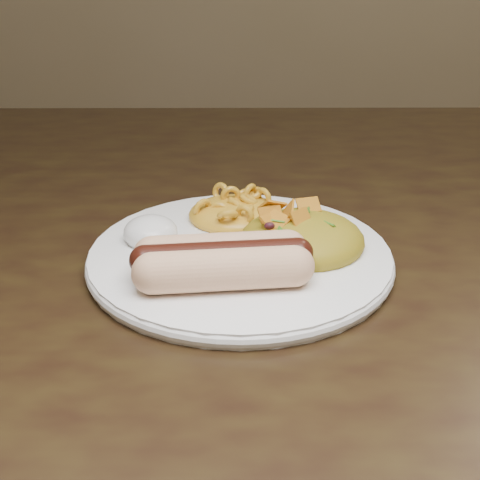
{
  "coord_description": "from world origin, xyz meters",
  "views": [
    {
      "loc": [
        -0.06,
        -0.61,
        1.02
      ],
      "look_at": [
        -0.06,
        -0.09,
        0.77
      ],
      "focal_mm": 50.0,
      "sensor_mm": 36.0,
      "label": 1
    }
  ],
  "objects": [
    {
      "name": "mac_and_cheese",
      "position": [
        -0.06,
        -0.02,
        0.78
      ],
      "size": [
        0.09,
        0.08,
        0.03
      ],
      "primitive_type": "ellipsoid",
      "rotation": [
        0.0,
        0.0,
        0.01
      ],
      "color": "gold",
      "rests_on": "plate"
    },
    {
      "name": "table",
      "position": [
        0.0,
        0.0,
        0.66
      ],
      "size": [
        1.6,
        0.9,
        0.75
      ],
      "color": "black",
      "rests_on": "floor"
    },
    {
      "name": "plate",
      "position": [
        -0.06,
        -0.09,
        0.76
      ],
      "size": [
        0.27,
        0.27,
        0.01
      ],
      "primitive_type": "cylinder",
      "rotation": [
        0.0,
        0.0,
        -0.03
      ],
      "color": "white",
      "rests_on": "table"
    },
    {
      "name": "hotdog",
      "position": [
        -0.07,
        -0.14,
        0.78
      ],
      "size": [
        0.12,
        0.08,
        0.03
      ],
      "rotation": [
        0.0,
        0.0,
        0.1
      ],
      "color": "#FDCC9D",
      "rests_on": "plate"
    },
    {
      "name": "fork",
      "position": [
        -0.07,
        -0.15,
        0.75
      ],
      "size": [
        0.07,
        0.15,
        0.0
      ],
      "primitive_type": "cube",
      "rotation": [
        0.0,
        0.0,
        -0.3
      ],
      "color": "white",
      "rests_on": "table"
    },
    {
      "name": "taco_salad",
      "position": [
        -0.0,
        -0.08,
        0.78
      ],
      "size": [
        0.11,
        0.1,
        0.05
      ],
      "rotation": [
        0.0,
        0.0,
        0.3
      ],
      "color": "#C8730A",
      "rests_on": "plate"
    },
    {
      "name": "sour_cream",
      "position": [
        -0.14,
        -0.07,
        0.78
      ],
      "size": [
        0.06,
        0.06,
        0.03
      ],
      "primitive_type": "ellipsoid",
      "rotation": [
        0.0,
        0.0,
        0.33
      ],
      "color": "white",
      "rests_on": "plate"
    }
  ]
}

